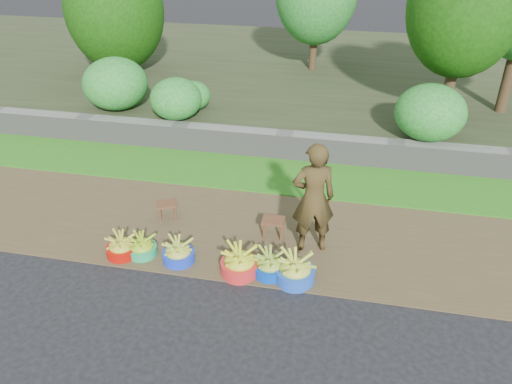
% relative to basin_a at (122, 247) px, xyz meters
% --- Properties ---
extents(ground_plane, '(120.00, 120.00, 0.00)m').
position_rel_basin_a_xyz_m(ground_plane, '(1.87, -0.28, -0.16)').
color(ground_plane, black).
rests_on(ground_plane, ground).
extents(dirt_shoulder, '(80.00, 2.50, 0.02)m').
position_rel_basin_a_xyz_m(dirt_shoulder, '(1.87, 0.97, -0.15)').
color(dirt_shoulder, '#4D3F27').
rests_on(dirt_shoulder, ground).
extents(grass_verge, '(80.00, 1.50, 0.04)m').
position_rel_basin_a_xyz_m(grass_verge, '(1.87, 2.97, -0.14)').
color(grass_verge, '#2D791A').
rests_on(grass_verge, ground).
extents(retaining_wall, '(80.00, 0.35, 0.55)m').
position_rel_basin_a_xyz_m(retaining_wall, '(1.87, 3.82, 0.12)').
color(retaining_wall, slate).
rests_on(retaining_wall, ground).
extents(earth_bank, '(80.00, 10.00, 0.50)m').
position_rel_basin_a_xyz_m(earth_bank, '(1.87, 8.72, 0.09)').
color(earth_bank, '#2F371F').
rests_on(earth_bank, ground).
extents(vegetation, '(36.93, 8.00, 4.24)m').
position_rel_basin_a_xyz_m(vegetation, '(5.97, 6.66, 2.29)').
color(vegetation, '#3A2B19').
rests_on(vegetation, earth_bank).
extents(basin_a, '(0.47, 0.47, 0.35)m').
position_rel_basin_a_xyz_m(basin_a, '(0.00, 0.00, 0.00)').
color(basin_a, '#B00E07').
rests_on(basin_a, ground).
extents(basin_b, '(0.44, 0.44, 0.33)m').
position_rel_basin_a_xyz_m(basin_b, '(0.29, 0.07, -0.01)').
color(basin_b, '#1E9E5F').
rests_on(basin_b, ground).
extents(basin_c, '(0.48, 0.48, 0.36)m').
position_rel_basin_a_xyz_m(basin_c, '(0.88, 0.03, 0.00)').
color(basin_c, blue).
rests_on(basin_c, ground).
extents(basin_d, '(0.56, 0.56, 0.41)m').
position_rel_basin_a_xyz_m(basin_d, '(1.83, -0.04, 0.03)').
color(basin_d, red).
rests_on(basin_d, ground).
extents(basin_e, '(0.49, 0.49, 0.37)m').
position_rel_basin_a_xyz_m(basin_e, '(2.26, 0.02, 0.01)').
color(basin_e, '#063EC0').
rests_on(basin_e, ground).
extents(basin_f, '(0.56, 0.56, 0.42)m').
position_rel_basin_a_xyz_m(basin_f, '(2.63, -0.05, 0.03)').
color(basin_f, blue).
rests_on(basin_f, ground).
extents(stool_left, '(0.41, 0.37, 0.29)m').
position_rel_basin_a_xyz_m(stool_left, '(0.32, 1.09, 0.10)').
color(stool_left, '#55321D').
rests_on(stool_left, dirt_shoulder).
extents(stool_right, '(0.36, 0.28, 0.31)m').
position_rel_basin_a_xyz_m(stool_right, '(2.15, 0.94, 0.11)').
color(stool_right, '#55321D').
rests_on(stool_right, dirt_shoulder).
extents(vendor_woman, '(0.73, 0.58, 1.76)m').
position_rel_basin_a_xyz_m(vendor_woman, '(2.76, 0.75, 0.74)').
color(vendor_woman, black).
rests_on(vendor_woman, dirt_shoulder).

